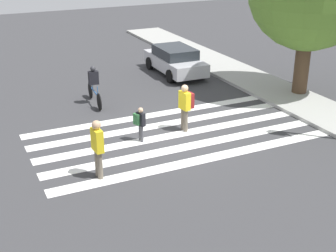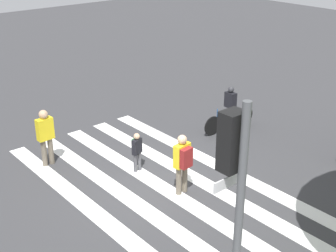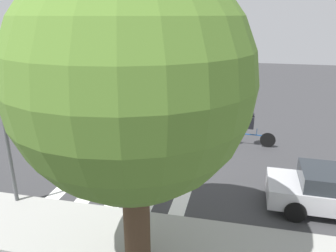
% 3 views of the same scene
% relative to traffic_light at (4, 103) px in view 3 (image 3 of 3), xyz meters
% --- Properties ---
extents(ground_plane, '(60.00, 60.00, 0.00)m').
position_rel_traffic_light_xyz_m(ground_plane, '(-3.05, -5.20, -3.39)').
color(ground_plane, '#38383A').
extents(sidewalk_curb, '(36.00, 2.50, 0.14)m').
position_rel_traffic_light_xyz_m(sidewalk_curb, '(-3.05, 1.05, -3.32)').
color(sidewalk_curb, '#9E9E99').
rests_on(sidewalk_curb, ground_plane).
extents(crosswalk_stripes, '(4.76, 10.00, 0.01)m').
position_rel_traffic_light_xyz_m(crosswalk_stripes, '(-3.05, -5.20, -3.39)').
color(crosswalk_stripes, white).
rests_on(crosswalk_stripes, ground_plane).
extents(traffic_light, '(0.60, 0.50, 4.85)m').
position_rel_traffic_light_xyz_m(traffic_light, '(0.00, 0.00, 0.00)').
color(traffic_light, '#515456').
rests_on(traffic_light, ground_plane).
extents(street_tree, '(5.10, 5.10, 7.14)m').
position_rel_traffic_light_xyz_m(street_tree, '(-4.65, 1.76, 1.17)').
color(street_tree, '#4C3826').
rests_on(street_tree, ground_plane).
extents(pedestrian_adult_tall_backpack, '(0.51, 0.27, 1.80)m').
position_rel_traffic_light_xyz_m(pedestrian_adult_tall_backpack, '(-1.24, -8.54, -2.38)').
color(pedestrian_adult_tall_backpack, '#6B6051').
rests_on(pedestrian_adult_tall_backpack, ground_plane).
extents(pedestrian_adult_yellow_jacket, '(0.37, 0.36, 1.23)m').
position_rel_traffic_light_xyz_m(pedestrian_adult_yellow_jacket, '(-3.10, -6.47, -2.67)').
color(pedestrian_adult_yellow_jacket, '#4C4C51').
rests_on(pedestrian_adult_yellow_jacket, ground_plane).
extents(pedestrian_child_with_backpack, '(0.50, 0.43, 1.74)m').
position_rel_traffic_light_xyz_m(pedestrian_child_with_backpack, '(-3.27, -4.63, -2.37)').
color(pedestrian_child_with_backpack, '#6B6051').
rests_on(pedestrian_child_with_backpack, ground_plane).
extents(cyclist_far_lane, '(2.30, 0.42, 1.64)m').
position_rel_traffic_light_xyz_m(cyclist_far_lane, '(-7.43, -6.76, -2.52)').
color(cyclist_far_lane, black).
rests_on(cyclist_far_lane, ground_plane).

